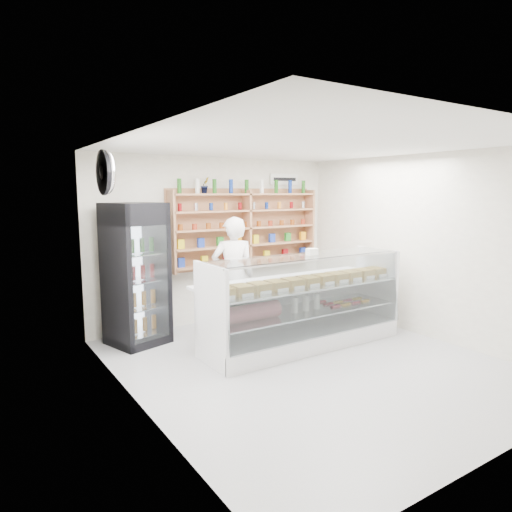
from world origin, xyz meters
TOP-DOWN VIEW (x-y plane):
  - room at (0.00, 0.00)m, footprint 5.00×5.00m
  - display_counter at (0.38, 0.63)m, footprint 3.06×0.91m
  - shop_worker at (-0.17, 1.68)m, footprint 0.78×0.65m
  - drinks_cooler at (-1.60, 2.03)m, footprint 0.91×0.90m
  - wall_shelving at (0.50, 2.34)m, footprint 2.84×0.28m
  - potted_plant at (-0.30, 2.34)m, footprint 0.17×0.15m
  - security_mirror at (-2.17, 1.20)m, footprint 0.15×0.50m
  - wall_sign at (1.40, 2.47)m, footprint 0.62×0.03m

SIDE VIEW (x-z plane):
  - display_counter at x=0.38m, z-range -0.30..1.03m
  - shop_worker at x=-0.17m, z-range 0.00..1.84m
  - drinks_cooler at x=-1.60m, z-range 0.00..2.07m
  - room at x=0.00m, z-range -1.10..3.90m
  - wall_shelving at x=0.50m, z-range 0.93..2.26m
  - potted_plant at x=-0.30m, z-range 2.20..2.46m
  - security_mirror at x=-2.17m, z-range 2.20..2.70m
  - wall_sign at x=1.40m, z-range 2.35..2.55m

